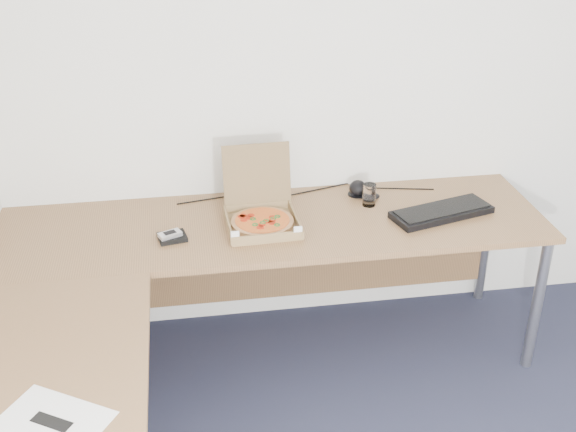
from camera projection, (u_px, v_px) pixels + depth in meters
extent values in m
cube|color=brown|center=(273.00, 225.00, 3.28)|extent=(2.50, 0.70, 0.03)
cube|color=brown|center=(31.00, 415.00, 2.19)|extent=(0.70, 1.50, 0.03)
cylinder|color=gray|center=(486.00, 242.00, 3.88)|extent=(0.05, 0.05, 0.70)
cube|color=olive|center=(262.00, 226.00, 3.23)|extent=(0.31, 0.31, 0.01)
cube|color=olive|center=(257.00, 177.00, 3.31)|extent=(0.31, 0.06, 0.31)
cylinder|color=#B77E4C|center=(262.00, 223.00, 3.23)|extent=(0.28, 0.28, 0.02)
cylinder|color=red|center=(262.00, 220.00, 3.22)|extent=(0.25, 0.25, 0.00)
cylinder|color=white|center=(369.00, 195.00, 3.40)|extent=(0.06, 0.06, 0.11)
cube|color=black|center=(442.00, 212.00, 3.33)|extent=(0.51, 0.29, 0.03)
ellipsoid|color=black|center=(371.00, 196.00, 3.48)|extent=(0.09, 0.07, 0.03)
cube|color=black|center=(172.00, 237.00, 3.13)|extent=(0.14, 0.12, 0.02)
cube|color=#B2B5BA|center=(170.00, 234.00, 3.11)|extent=(0.11, 0.09, 0.02)
cube|color=white|center=(52.00, 422.00, 2.14)|extent=(0.40, 0.37, 0.00)
ellipsoid|color=black|center=(358.00, 187.00, 3.51)|extent=(0.10, 0.10, 0.08)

